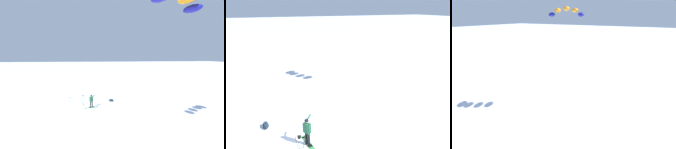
% 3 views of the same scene
% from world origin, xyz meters
% --- Properties ---
extents(ground_plane, '(300.00, 300.00, 0.00)m').
position_xyz_m(ground_plane, '(0.00, 0.00, 0.00)').
color(ground_plane, white).
extents(snowboarder, '(0.66, 0.59, 1.67)m').
position_xyz_m(snowboarder, '(0.46, 0.70, 1.00)').
color(snowboarder, black).
rests_on(snowboarder, ground_plane).
extents(snowboard, '(1.81, 0.50, 0.10)m').
position_xyz_m(snowboard, '(0.45, 0.75, 0.02)').
color(snowboard, '#3F994C').
rests_on(snowboard, ground_plane).
extents(gear_bag_large, '(0.72, 0.39, 0.33)m').
position_xyz_m(gear_bag_large, '(-2.24, -1.33, 0.18)').
color(gear_bag_large, '#192833').
rests_on(gear_bag_large, ground_plane).
extents(camera_tripod, '(0.56, 0.47, 1.45)m').
position_xyz_m(camera_tripod, '(1.51, 0.05, 1.03)').
color(camera_tripod, '#262628').
rests_on(camera_tripod, ground_plane).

